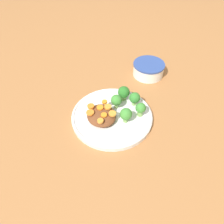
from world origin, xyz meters
TOP-DOWN VIEW (x-y plane):
  - ground_plane at (0.00, 0.00)m, footprint 4.00×4.00m
  - plate at (0.00, 0.00)m, footprint 0.28×0.28m
  - dip_bowl at (0.16, -0.25)m, footprint 0.13×0.13m
  - stew_mound at (0.00, 0.04)m, footprint 0.11×0.10m
  - broccoli_floret_0 at (0.01, -0.10)m, footprint 0.04×0.04m
  - broccoli_floret_1 at (0.05, -0.07)m, footprint 0.04×0.04m
  - broccoli_floret_2 at (0.03, -0.03)m, footprint 0.04×0.04m
  - broccoli_floret_3 at (-0.05, -0.03)m, footprint 0.04×0.04m
  - broccoli_floret_4 at (-0.04, -0.09)m, footprint 0.04×0.04m
  - carrot_slice_0 at (-0.02, 0.01)m, footprint 0.03×0.03m
  - carrot_slice_1 at (-0.04, 0.06)m, footprint 0.02×0.02m
  - carrot_slice_2 at (0.02, 0.04)m, footprint 0.02×0.02m
  - carrot_slice_3 at (-0.02, 0.04)m, footprint 0.02×0.02m
  - carrot_slice_4 at (0.01, 0.07)m, footprint 0.03×0.03m
  - carrot_slice_5 at (0.04, 0.06)m, footprint 0.02×0.02m
  - carrot_slice_6 at (0.01, 0.01)m, footprint 0.02×0.02m
  - carrot_slice_7 at (0.04, 0.01)m, footprint 0.02×0.02m

SIDE VIEW (x-z plane):
  - ground_plane at x=0.00m, z-range 0.00..0.00m
  - plate at x=0.00m, z-range 0.00..0.02m
  - dip_bowl at x=0.16m, z-range 0.00..0.06m
  - stew_mound at x=0.00m, z-range 0.02..0.05m
  - broccoli_floret_0 at x=0.01m, z-range 0.02..0.07m
  - broccoli_floret_4 at x=-0.04m, z-range 0.02..0.08m
  - broccoli_floret_1 at x=0.05m, z-range 0.02..0.08m
  - broccoli_floret_3 at x=-0.05m, z-range 0.02..0.08m
  - broccoli_floret_2 at x=0.03m, z-range 0.02..0.08m
  - carrot_slice_3 at x=-0.02m, z-range 0.05..0.05m
  - carrot_slice_4 at x=0.01m, z-range 0.05..0.05m
  - carrot_slice_2 at x=0.02m, z-range 0.05..0.06m
  - carrot_slice_0 at x=-0.02m, z-range 0.05..0.06m
  - carrot_slice_7 at x=0.04m, z-range 0.05..0.06m
  - carrot_slice_6 at x=0.01m, z-range 0.05..0.06m
  - carrot_slice_1 at x=-0.04m, z-range 0.05..0.06m
  - carrot_slice_5 at x=0.04m, z-range 0.05..0.06m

